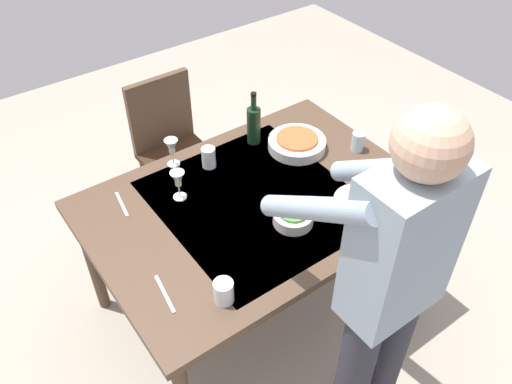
# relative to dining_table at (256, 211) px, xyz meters

# --- Properties ---
(ground_plane) EXTENTS (6.00, 6.00, 0.00)m
(ground_plane) POSITION_rel_dining_table_xyz_m (0.00, 0.00, -0.69)
(ground_plane) COLOR #9E9384
(dining_table) EXTENTS (1.54, 1.08, 0.76)m
(dining_table) POSITION_rel_dining_table_xyz_m (0.00, 0.00, 0.00)
(dining_table) COLOR #4C3828
(dining_table) RESTS_ON ground_plane
(chair_near) EXTENTS (0.40, 0.40, 0.91)m
(chair_near) POSITION_rel_dining_table_xyz_m (-0.03, -0.92, -0.16)
(chair_near) COLOR #352114
(chair_near) RESTS_ON ground_plane
(person_server) EXTENTS (0.42, 0.61, 1.69)m
(person_server) POSITION_rel_dining_table_xyz_m (0.02, 0.80, 0.27)
(person_server) COLOR #2D2D38
(person_server) RESTS_ON ground_plane
(wine_bottle) EXTENTS (0.07, 0.07, 0.30)m
(wine_bottle) POSITION_rel_dining_table_xyz_m (-0.26, -0.38, 0.18)
(wine_bottle) COLOR black
(wine_bottle) RESTS_ON dining_table
(wine_glass_left) EXTENTS (0.07, 0.07, 0.15)m
(wine_glass_left) POSITION_rel_dining_table_xyz_m (0.28, -0.22, 0.17)
(wine_glass_left) COLOR white
(wine_glass_left) RESTS_ON dining_table
(wine_glass_right) EXTENTS (0.07, 0.07, 0.15)m
(wine_glass_right) POSITION_rel_dining_table_xyz_m (0.18, -0.46, 0.17)
(wine_glass_right) COLOR white
(wine_glass_right) RESTS_ON dining_table
(water_cup_near_left) EXTENTS (0.08, 0.08, 0.10)m
(water_cup_near_left) POSITION_rel_dining_table_xyz_m (0.43, 0.39, 0.12)
(water_cup_near_left) COLOR silver
(water_cup_near_left) RESTS_ON dining_table
(water_cup_near_right) EXTENTS (0.07, 0.07, 0.10)m
(water_cup_near_right) POSITION_rel_dining_table_xyz_m (-0.66, -0.01, 0.12)
(water_cup_near_right) COLOR silver
(water_cup_near_right) RESTS_ON dining_table
(water_cup_far_left) EXTENTS (0.07, 0.07, 0.11)m
(water_cup_far_left) POSITION_rel_dining_table_xyz_m (0.04, -0.34, 0.12)
(water_cup_far_left) COLOR silver
(water_cup_far_left) RESTS_ON dining_table
(serving_bowl_pasta) EXTENTS (0.30, 0.30, 0.07)m
(serving_bowl_pasta) POSITION_rel_dining_table_xyz_m (-0.41, -0.20, 0.10)
(serving_bowl_pasta) COLOR silver
(serving_bowl_pasta) RESTS_ON dining_table
(side_bowl_salad) EXTENTS (0.18, 0.18, 0.07)m
(side_bowl_salad) POSITION_rel_dining_table_xyz_m (-0.05, 0.21, 0.10)
(side_bowl_salad) COLOR silver
(side_bowl_salad) RESTS_ON dining_table
(dinner_plate_near) EXTENTS (0.23, 0.23, 0.01)m
(dinner_plate_near) POSITION_rel_dining_table_xyz_m (-0.38, 0.29, 0.07)
(dinner_plate_near) COLOR silver
(dinner_plate_near) RESTS_ON dining_table
(table_knife) EXTENTS (0.04, 0.20, 0.00)m
(table_knife) POSITION_rel_dining_table_xyz_m (0.61, 0.23, 0.07)
(table_knife) COLOR silver
(table_knife) RESTS_ON dining_table
(table_fork) EXTENTS (0.04, 0.18, 0.00)m
(table_fork) POSITION_rel_dining_table_xyz_m (0.52, -0.34, 0.07)
(table_fork) COLOR silver
(table_fork) RESTS_ON dining_table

